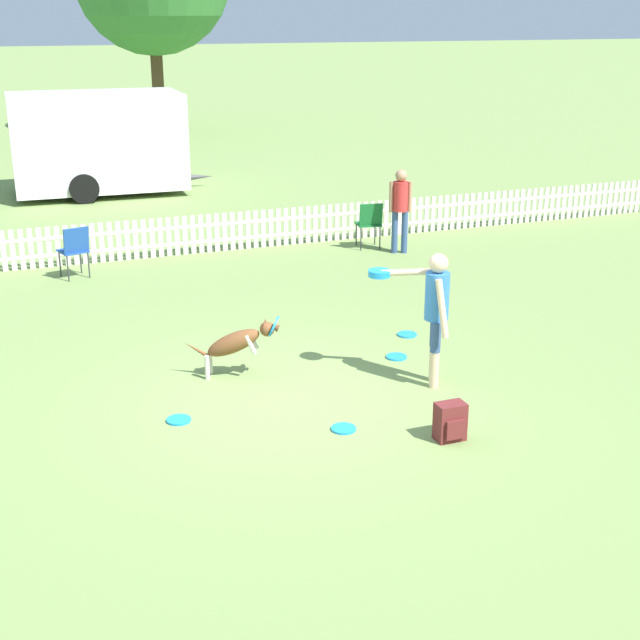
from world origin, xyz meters
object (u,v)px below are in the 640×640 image
(frisbee_near_dog, at_px, (407,334))
(frisbee_far_scatter, at_px, (343,429))
(backpack_on_grass, at_px, (450,422))
(folding_chair_blue_left, at_px, (369,221))
(equipment_trailer, at_px, (98,141))
(folding_chair_center, at_px, (75,247))
(leaping_dog, at_px, (238,342))
(frisbee_midfield, at_px, (396,357))
(frisbee_near_handler, at_px, (179,420))
(handler_person, at_px, (432,303))
(spectator_standing, at_px, (400,204))

(frisbee_near_dog, height_order, frisbee_far_scatter, same)
(frisbee_far_scatter, height_order, backpack_on_grass, backpack_on_grass)
(folding_chair_blue_left, bearing_deg, equipment_trailer, -52.46)
(frisbee_near_dog, relative_size, folding_chair_center, 0.30)
(leaping_dog, xyz_separation_m, frisbee_midfield, (2.06, -0.10, -0.45))
(frisbee_midfield, relative_size, frisbee_far_scatter, 1.00)
(frisbee_near_handler, bearing_deg, handler_person, -0.90)
(frisbee_midfield, bearing_deg, spectator_standing, 63.78)
(equipment_trailer, bearing_deg, leaping_dog, -88.68)
(folding_chair_blue_left, bearing_deg, frisbee_near_dog, 81.88)
(backpack_on_grass, height_order, folding_chair_center, folding_chair_center)
(frisbee_far_scatter, bearing_deg, spectator_standing, 59.62)
(handler_person, height_order, backpack_on_grass, handler_person)
(backpack_on_grass, xyz_separation_m, folding_chair_center, (-2.89, 7.45, 0.33))
(folding_chair_blue_left, distance_m, folding_chair_center, 5.33)
(frisbee_near_handler, height_order, folding_chair_blue_left, folding_chair_blue_left)
(spectator_standing, bearing_deg, frisbee_near_dog, 85.99)
(backpack_on_grass, xyz_separation_m, spectator_standing, (2.83, 7.04, 0.72))
(leaping_dog, relative_size, frisbee_far_scatter, 4.23)
(frisbee_near_dog, relative_size, equipment_trailer, 0.06)
(spectator_standing, height_order, equipment_trailer, equipment_trailer)
(spectator_standing, bearing_deg, leaping_dog, 66.97)
(frisbee_near_dog, bearing_deg, handler_person, -107.50)
(frisbee_midfield, distance_m, folding_chair_center, 6.20)
(frisbee_near_handler, xyz_separation_m, frisbee_midfield, (3.01, 0.84, 0.00))
(frisbee_midfield, bearing_deg, handler_person, -90.00)
(frisbee_near_dog, bearing_deg, frisbee_far_scatter, -129.02)
(folding_chair_center, height_order, spectator_standing, spectator_standing)
(frisbee_far_scatter, xyz_separation_m, spectator_standing, (3.77, 6.43, 0.90))
(frisbee_midfield, relative_size, equipment_trailer, 0.06)
(frisbee_midfield, xyz_separation_m, backpack_on_grass, (-0.49, -2.29, 0.19))
(frisbee_far_scatter, relative_size, folding_chair_center, 0.30)
(folding_chair_blue_left, bearing_deg, leaping_dog, 61.55)
(handler_person, distance_m, spectator_standing, 6.11)
(frisbee_midfield, distance_m, backpack_on_grass, 2.35)
(frisbee_midfield, xyz_separation_m, folding_chair_center, (-3.38, 5.16, 0.52))
(frisbee_near_dog, xyz_separation_m, frisbee_far_scatter, (-1.93, -2.38, 0.00))
(frisbee_near_handler, distance_m, equipment_trailer, 13.51)
(folding_chair_blue_left, height_order, equipment_trailer, equipment_trailer)
(handler_person, bearing_deg, frisbee_far_scatter, 144.99)
(frisbee_near_handler, xyz_separation_m, frisbee_far_scatter, (1.58, -0.84, 0.00))
(folding_chair_center, bearing_deg, handler_person, 104.40)
(frisbee_midfield, height_order, folding_chair_center, folding_chair_center)
(equipment_trailer, bearing_deg, frisbee_near_handler, -92.68)
(frisbee_far_scatter, distance_m, equipment_trailer, 14.32)
(leaping_dog, height_order, frisbee_near_handler, leaping_dog)
(frisbee_far_scatter, xyz_separation_m, equipment_trailer, (-0.51, 14.25, 1.25))
(frisbee_far_scatter, bearing_deg, handler_person, 28.97)
(leaping_dog, height_order, frisbee_midfield, leaping_dog)
(backpack_on_grass, bearing_deg, folding_chair_blue_left, 72.00)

